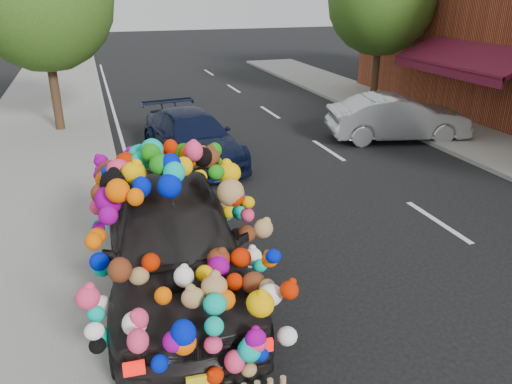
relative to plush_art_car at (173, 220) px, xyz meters
The scene contains 10 objects.
ground 2.31m from the plush_art_car, 24.04° to the left, with size 100.00×100.00×0.00m, color black.
sidewalk 2.87m from the plush_art_car, 162.19° to the left, with size 4.00×60.00×0.12m, color gray.
kerb 1.51m from the plush_art_car, 124.40° to the left, with size 0.15×60.00×0.13m, color gray.
footpath_far 10.76m from the plush_art_car, 20.82° to the left, with size 3.00×40.00×0.12m, color gray.
lane_markings 5.59m from the plush_art_car, ahead, with size 6.00×50.00×0.01m, color silver, non-canonical shape.
tree_near_sidewalk 10.86m from the plush_art_car, 100.98° to the left, with size 4.20×4.20×6.13m.
tree_far_b 14.83m from the plush_art_car, 47.79° to the left, with size 4.00×4.00×5.90m.
plush_art_car is the anchor object (origin of this frame).
navy_sedan 6.35m from the plush_art_car, 76.18° to the left, with size 1.83×4.49×1.30m, color black.
silver_hatchback 9.98m from the plush_art_car, 37.99° to the left, with size 1.47×4.21×1.39m, color #A9AAAF.
Camera 1 is at (-2.71, -7.45, 4.37)m, focal length 35.00 mm.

